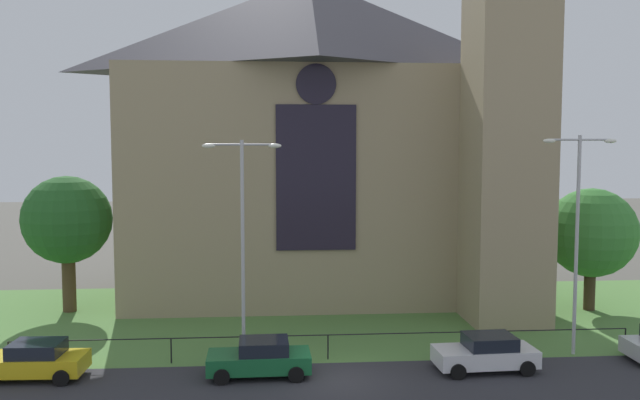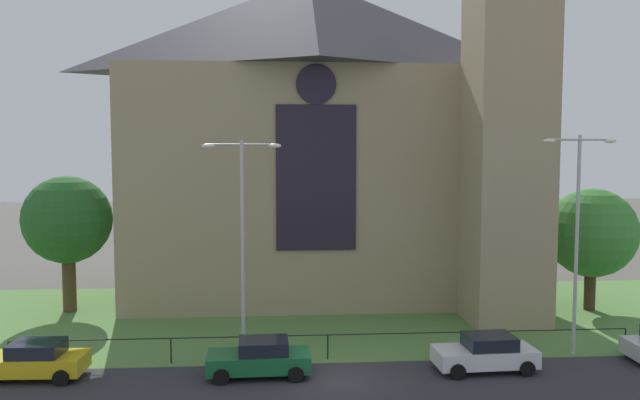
# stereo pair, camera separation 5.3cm
# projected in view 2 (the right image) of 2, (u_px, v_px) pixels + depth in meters

# --- Properties ---
(ground) EXTENTS (160.00, 160.00, 0.00)m
(ground) POSITION_uv_depth(u_px,v_px,m) (318.00, 316.00, 36.02)
(ground) COLOR #56544C
(road_asphalt) EXTENTS (120.00, 8.00, 0.01)m
(road_asphalt) POSITION_uv_depth(u_px,v_px,m) (341.00, 398.00, 24.09)
(road_asphalt) COLOR #2D2D33
(road_asphalt) RESTS_ON ground
(grass_verge) EXTENTS (120.00, 20.00, 0.01)m
(grass_verge) POSITION_uv_depth(u_px,v_px,m) (321.00, 325.00, 34.03)
(grass_verge) COLOR #517F3D
(grass_verge) RESTS_ON ground
(church_building) EXTENTS (23.20, 16.20, 26.00)m
(church_building) POSITION_uv_depth(u_px,v_px,m) (322.00, 133.00, 40.67)
(church_building) COLOR tan
(church_building) RESTS_ON ground
(iron_railing) EXTENTS (27.43, 0.07, 1.13)m
(iron_railing) POSITION_uv_depth(u_px,v_px,m) (328.00, 338.00, 28.48)
(iron_railing) COLOR black
(iron_railing) RESTS_ON ground
(tree_right_far) EXTENTS (5.10, 5.10, 7.05)m
(tree_right_far) POSITION_uv_depth(u_px,v_px,m) (592.00, 233.00, 36.96)
(tree_right_far) COLOR #423021
(tree_right_far) RESTS_ON ground
(tree_left_far) EXTENTS (4.97, 4.97, 7.78)m
(tree_left_far) POSITION_uv_depth(u_px,v_px,m) (67.00, 220.00, 36.61)
(tree_left_far) COLOR #4C3823
(tree_left_far) RESTS_ON ground
(streetlamp_near) EXTENTS (3.37, 0.26, 9.68)m
(streetlamp_near) POSITION_uv_depth(u_px,v_px,m) (242.00, 225.00, 27.71)
(streetlamp_near) COLOR #B2B2B7
(streetlamp_near) RESTS_ON ground
(streetlamp_far) EXTENTS (3.37, 0.26, 9.90)m
(streetlamp_far) POSITION_uv_depth(u_px,v_px,m) (577.00, 220.00, 28.79)
(streetlamp_far) COLOR #B2B2B7
(streetlamp_far) RESTS_ON ground
(parked_car_yellow) EXTENTS (4.27, 2.16, 1.51)m
(parked_car_yellow) POSITION_uv_depth(u_px,v_px,m) (33.00, 360.00, 26.16)
(parked_car_yellow) COLOR gold
(parked_car_yellow) RESTS_ON ground
(parked_car_green) EXTENTS (4.23, 2.09, 1.51)m
(parked_car_green) POSITION_uv_depth(u_px,v_px,m) (260.00, 358.00, 26.45)
(parked_car_green) COLOR #196033
(parked_car_green) RESTS_ON ground
(parked_car_white) EXTENTS (4.28, 2.19, 1.51)m
(parked_car_white) POSITION_uv_depth(u_px,v_px,m) (486.00, 353.00, 27.08)
(parked_car_white) COLOR silver
(parked_car_white) RESTS_ON ground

